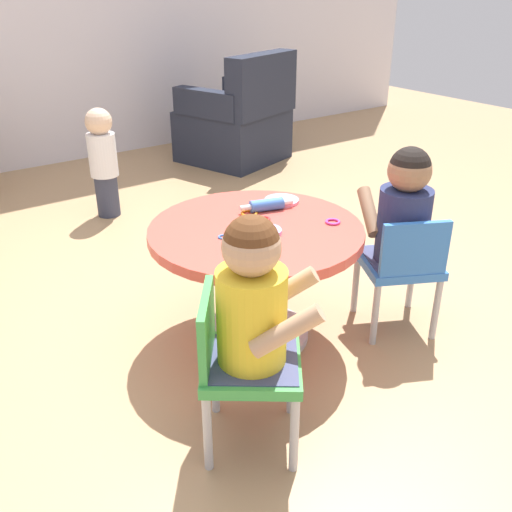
# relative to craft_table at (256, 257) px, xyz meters

# --- Properties ---
(ground_plane) EXTENTS (10.00, 10.00, 0.00)m
(ground_plane) POSITION_rel_craft_table_xyz_m (0.00, 0.00, -0.37)
(ground_plane) COLOR tan
(craft_table) EXTENTS (0.84, 0.84, 0.50)m
(craft_table) POSITION_rel_craft_table_xyz_m (0.00, 0.00, 0.00)
(craft_table) COLOR silver
(craft_table) RESTS_ON ground
(child_chair_left) EXTENTS (0.42, 0.42, 0.54)m
(child_chair_left) POSITION_rel_craft_table_xyz_m (-0.39, -0.46, -0.07)
(child_chair_left) COLOR #B7B7BC
(child_chair_left) RESTS_ON ground
(seated_child_left) EXTENTS (0.44, 0.42, 0.51)m
(seated_child_left) POSITION_rel_craft_table_xyz_m (-0.36, -0.48, 0.16)
(seated_child_left) COLOR #3F4772
(seated_child_left) RESTS_ON ground
(child_chair_right) EXTENTS (0.40, 0.40, 0.54)m
(child_chair_right) POSITION_rel_craft_table_xyz_m (0.52, -0.30, -0.07)
(child_chair_right) COLOR #B7B7BC
(child_chair_right) RESTS_ON ground
(seated_child_right) EXTENTS (0.40, 0.43, 0.51)m
(seated_child_right) POSITION_rel_craft_table_xyz_m (0.53, -0.27, 0.16)
(seated_child_right) COLOR #3F4772
(seated_child_right) RESTS_ON ground
(armchair_dark) EXTENTS (0.89, 0.90, 0.85)m
(armchair_dark) POSITION_rel_craft_table_xyz_m (1.37, 2.15, -0.06)
(armchair_dark) COLOR #232838
(armchair_dark) RESTS_ON ground
(toddler_standing) EXTENTS (0.17, 0.17, 0.67)m
(toddler_standing) POSITION_rel_craft_table_xyz_m (0.04, 1.64, -0.01)
(toddler_standing) COLOR #33384C
(toddler_standing) RESTS_ON ground
(rolling_pin) EXTENTS (0.23, 0.09, 0.05)m
(rolling_pin) POSITION_rel_craft_table_xyz_m (0.14, 0.11, 0.15)
(rolling_pin) COLOR #3F72CC
(rolling_pin) RESTS_ON craft_table
(craft_scissors) EXTENTS (0.08, 0.14, 0.01)m
(craft_scissors) POSITION_rel_craft_table_xyz_m (-0.14, -0.03, 0.13)
(craft_scissors) COLOR silver
(craft_scissors) RESTS_ON craft_table
(playdough_blob_0) EXTENTS (0.15, 0.15, 0.01)m
(playdough_blob_0) POSITION_rel_craft_table_xyz_m (0.25, 0.15, 0.13)
(playdough_blob_0) COLOR pink
(playdough_blob_0) RESTS_ON craft_table
(playdough_blob_1) EXTENTS (0.12, 0.12, 0.02)m
(playdough_blob_1) POSITION_rel_craft_table_xyz_m (-0.01, -0.07, 0.14)
(playdough_blob_1) COLOR #CC99E5
(playdough_blob_1) RESTS_ON craft_table
(cookie_cutter_0) EXTENTS (0.05, 0.05, 0.01)m
(cookie_cutter_0) POSITION_rel_craft_table_xyz_m (0.07, 0.04, 0.13)
(cookie_cutter_0) COLOR red
(cookie_cutter_0) RESTS_ON craft_table
(cookie_cutter_1) EXTENTS (0.07, 0.07, 0.01)m
(cookie_cutter_1) POSITION_rel_craft_table_xyz_m (0.05, 0.12, 0.13)
(cookie_cutter_1) COLOR orange
(cookie_cutter_1) RESTS_ON craft_table
(cookie_cutter_2) EXTENTS (0.06, 0.06, 0.01)m
(cookie_cutter_2) POSITION_rel_craft_table_xyz_m (0.27, -0.14, 0.13)
(cookie_cutter_2) COLOR #D83FA5
(cookie_cutter_2) RESTS_ON craft_table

